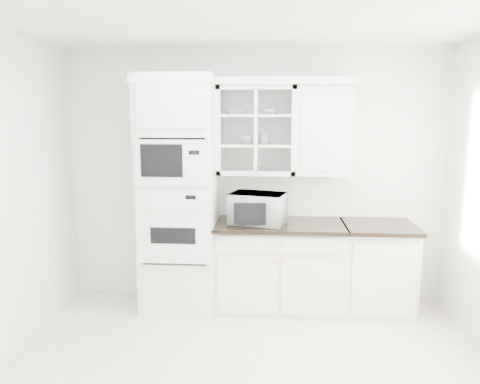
{
  "coord_description": "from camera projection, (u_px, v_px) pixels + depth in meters",
  "views": [
    {
      "loc": [
        0.2,
        -3.23,
        2.05
      ],
      "look_at": [
        -0.1,
        1.05,
        1.3
      ],
      "focal_mm": 35.0,
      "sensor_mm": 36.0,
      "label": 1
    }
  ],
  "objects": [
    {
      "name": "cup_a",
      "position": [
        247.0,
        139.0,
        4.8
      ],
      "size": [
        0.13,
        0.13,
        0.09
      ],
      "primitive_type": "imported",
      "rotation": [
        0.0,
        0.0,
        0.14
      ],
      "color": "white",
      "rests_on": "upper_cabinet_glass"
    },
    {
      "name": "cup_b",
      "position": [
        264.0,
        139.0,
        4.78
      ],
      "size": [
        0.13,
        0.13,
        0.1
      ],
      "primitive_type": "imported",
      "rotation": [
        0.0,
        0.0,
        -0.18
      ],
      "color": "white",
      "rests_on": "upper_cabinet_glass"
    },
    {
      "name": "bowl_b",
      "position": [
        270.0,
        112.0,
        4.72
      ],
      "size": [
        0.23,
        0.23,
        0.06
      ],
      "primitive_type": "imported",
      "rotation": [
        0.0,
        0.0,
        0.32
      ],
      "color": "white",
      "rests_on": "upper_cabinet_glass"
    },
    {
      "name": "bowl_a",
      "position": [
        236.0,
        112.0,
        4.76
      ],
      "size": [
        0.25,
        0.25,
        0.05
      ],
      "primitive_type": "imported",
      "rotation": [
        0.0,
        0.0,
        0.2
      ],
      "color": "white",
      "rests_on": "upper_cabinet_glass"
    },
    {
      "name": "oven_column",
      "position": [
        179.0,
        195.0,
        4.78
      ],
      "size": [
        0.76,
        0.68,
        2.4
      ],
      "color": "white",
      "rests_on": "ground"
    },
    {
      "name": "room_shell",
      "position": [
        247.0,
        146.0,
        3.65
      ],
      "size": [
        4.0,
        3.5,
        2.7
      ],
      "color": "white",
      "rests_on": "ground"
    },
    {
      "name": "base_cabinet_run",
      "position": [
        279.0,
        265.0,
        4.86
      ],
      "size": [
        1.32,
        0.67,
        0.92
      ],
      "color": "white",
      "rests_on": "ground"
    },
    {
      "name": "extra_base_cabinet",
      "position": [
        377.0,
        267.0,
        4.79
      ],
      "size": [
        0.72,
        0.67,
        0.92
      ],
      "color": "white",
      "rests_on": "ground"
    },
    {
      "name": "crown_molding",
      "position": [
        246.0,
        81.0,
        4.67
      ],
      "size": [
        2.14,
        0.38,
        0.07
      ],
      "primitive_type": "cube",
      "color": "white",
      "rests_on": "room_shell"
    },
    {
      "name": "upper_cabinet_solid",
      "position": [
        323.0,
        130.0,
        4.73
      ],
      "size": [
        0.55,
        0.33,
        0.9
      ],
      "primitive_type": "cube",
      "color": "white",
      "rests_on": "room_shell"
    },
    {
      "name": "upper_cabinet_glass",
      "position": [
        256.0,
        130.0,
        4.78
      ],
      "size": [
        0.8,
        0.33,
        0.9
      ],
      "color": "white",
      "rests_on": "room_shell"
    },
    {
      "name": "ground",
      "position": [
        243.0,
        384.0,
        3.54
      ],
      "size": [
        4.0,
        3.5,
        0.01
      ],
      "primitive_type": "cube",
      "color": "beige",
      "rests_on": "ground"
    },
    {
      "name": "countertop_microwave",
      "position": [
        258.0,
        208.0,
        4.73
      ],
      "size": [
        0.63,
        0.57,
        0.31
      ],
      "primitive_type": "imported",
      "rotation": [
        0.0,
        0.0,
        2.88
      ],
      "color": "white",
      "rests_on": "base_cabinet_run"
    }
  ]
}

